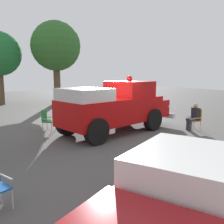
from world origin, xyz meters
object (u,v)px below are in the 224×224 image
Objects in this scene: lawn_chair_near_truck at (196,118)px; lawn_chair_spare at (47,119)px; oak_tree_distant at (56,47)px; vintage_fire_truck at (116,106)px; classic_hot_rod at (177,201)px; spectator_seated at (194,116)px.

lawn_chair_spare is at bearing 61.63° from lawn_chair_near_truck.
lawn_chair_spare is 0.14× the size of oak_tree_distant.
lawn_chair_near_truck is (-1.60, -3.54, -0.61)m from vintage_fire_truck.
spectator_seated is at bearing -50.21° from classic_hot_rod.
oak_tree_distant is at bearing 9.42° from lawn_chair_near_truck.
oak_tree_distant is at bearing -12.57° from classic_hot_rod.
lawn_chair_spare is 0.79× the size of spectator_seated.
vintage_fire_truck is 3.93m from lawn_chair_near_truck.
lawn_chair_spare is at bearing -2.51° from classic_hot_rod.
lawn_chair_near_truck is 7.12m from lawn_chair_spare.
classic_hot_rod is 4.63× the size of lawn_chair_near_truck.
oak_tree_distant is at bearing 8.91° from spectator_seated.
vintage_fire_truck is 3.31m from lawn_chair_spare.
lawn_chair_near_truck is (5.41, -6.65, -0.16)m from classic_hot_rod.
oak_tree_distant reaches higher than classic_hot_rod.
lawn_chair_spare is 12.17m from oak_tree_distant.
lawn_chair_spare is (1.79, 2.72, -0.61)m from vintage_fire_truck.
oak_tree_distant reaches higher than lawn_chair_spare.
vintage_fire_truck is at bearing -23.91° from classic_hot_rod.
oak_tree_distant is (10.61, -3.94, 4.47)m from lawn_chair_spare.
oak_tree_distant is (19.41, -4.33, 4.32)m from classic_hot_rod.
spectator_seated is 14.80m from oak_tree_distant.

